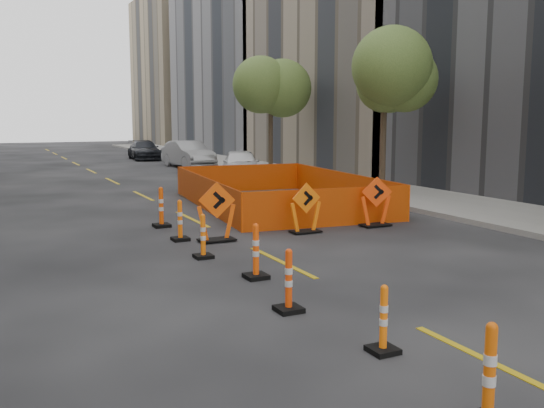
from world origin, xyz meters
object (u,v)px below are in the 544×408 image
channelizer_7 (161,207)px  parked_car_mid (188,154)px  channelizer_6 (180,220)px  chevron_sign_center (306,208)px  channelizer_3 (289,280)px  chevron_sign_left (216,212)px  channelizer_4 (256,251)px  parked_car_far (144,150)px  channelizer_2 (384,319)px  chevron_sign_right (376,202)px  channelizer_5 (203,236)px  channelizer_1 (489,375)px  parked_car_near (241,165)px

channelizer_7 → parked_car_mid: 20.05m
channelizer_6 → chevron_sign_center: 3.33m
channelizer_3 → chevron_sign_left: size_ratio=0.69×
channelizer_4 → parked_car_far: (6.05, 32.88, 0.14)m
channelizer_7 → parked_car_far: parked_car_far is taller
channelizer_3 → chevron_sign_center: bearing=58.7°
channelizer_3 → channelizer_7: (0.21, 8.14, 0.06)m
channelizer_2 → channelizer_6: channelizer_6 is taller
channelizer_4 → channelizer_7: size_ratio=0.95×
chevron_sign_right → parked_car_mid: size_ratio=0.29×
channelizer_2 → channelizer_5: channelizer_5 is taller
parked_car_mid → channelizer_5: bearing=-112.0°
channelizer_1 → channelizer_7: 12.21m
parked_car_mid → channelizer_1: bearing=-107.4°
channelizer_6 → chevron_sign_right: bearing=-5.2°
channelizer_2 → channelizer_5: (-0.33, 6.11, 0.03)m
chevron_sign_right → parked_car_near: (1.53, 13.36, 0.04)m
channelizer_7 → chevron_sign_right: size_ratio=0.80×
channelizer_5 → parked_car_mid: (7.09, 22.89, 0.31)m
channelizer_3 → parked_car_mid: (7.10, 26.96, 0.29)m
chevron_sign_left → chevron_sign_center: chevron_sign_left is taller
channelizer_4 → chevron_sign_right: bearing=34.0°
channelizer_3 → channelizer_6: bearing=88.9°
channelizer_6 → parked_car_mid: parked_car_mid is taller
channelizer_6 → parked_car_near: 14.67m
chevron_sign_center → parked_car_near: bearing=75.8°
channelizer_4 → chevron_sign_left: 3.60m
channelizer_3 → channelizer_7: 8.14m
channelizer_5 → chevron_sign_right: chevron_sign_right is taller
chevron_sign_left → chevron_sign_center: size_ratio=1.10×
channelizer_1 → chevron_sign_right: (5.53, 9.68, 0.16)m
channelizer_4 → chevron_sign_left: chevron_sign_left is taller
channelizer_4 → channelizer_7: (-0.14, 6.11, 0.03)m
channelizer_1 → channelizer_5: (-0.11, 8.14, -0.06)m
channelizer_2 → parked_car_near: size_ratio=0.21×
channelizer_6 → chevron_sign_center: size_ratio=0.77×
channelizer_7 → parked_car_mid: parked_car_mid is taller
channelizer_1 → parked_car_far: bearing=80.8°
channelizer_6 → parked_car_far: (6.28, 28.80, 0.16)m
channelizer_2 → channelizer_1: bearing=-96.2°
channelizer_2 → chevron_sign_center: size_ratio=0.68×
channelizer_1 → channelizer_6: size_ratio=1.06×
channelizer_3 → channelizer_7: bearing=88.5°
channelizer_1 → channelizer_5: 8.14m
channelizer_1 → channelizer_2: bearing=83.8°
channelizer_1 → chevron_sign_center: chevron_sign_center is taller
channelizer_4 → parked_car_mid: (6.75, 24.93, 0.27)m
parked_car_mid → channelizer_6: bearing=-113.3°
chevron_sign_left → parked_car_mid: bearing=93.4°
channelizer_1 → channelizer_2: (0.22, 2.04, -0.09)m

